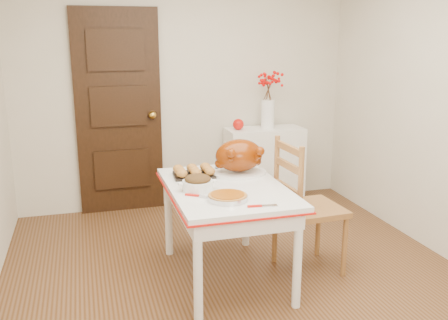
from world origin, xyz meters
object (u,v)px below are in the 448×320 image
object	(u,v)px
chair_oak	(310,206)
turkey_platter	(239,157)
pumpkin_pie	(228,196)
sideboard	(264,166)
kitchen_table	(226,233)

from	to	relation	value
chair_oak	turkey_platter	world-z (taller)	chair_oak
chair_oak	pumpkin_pie	distance (m)	0.83
sideboard	turkey_platter	size ratio (longest dim) A/B	1.90
kitchen_table	chair_oak	distance (m)	0.68
kitchen_table	chair_oak	world-z (taller)	chair_oak
sideboard	kitchen_table	distance (m)	1.81
sideboard	chair_oak	distance (m)	1.62
sideboard	pumpkin_pie	world-z (taller)	sideboard
kitchen_table	chair_oak	size ratio (longest dim) A/B	1.17
kitchen_table	turkey_platter	bearing A→B (deg)	54.82
turkey_platter	pumpkin_pie	size ratio (longest dim) A/B	1.62
sideboard	chair_oak	size ratio (longest dim) A/B	0.79
sideboard	turkey_platter	xyz separation A→B (m)	(-0.71, -1.31, 0.46)
chair_oak	pumpkin_pie	bearing A→B (deg)	107.18
kitchen_table	chair_oak	bearing A→B (deg)	-2.93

